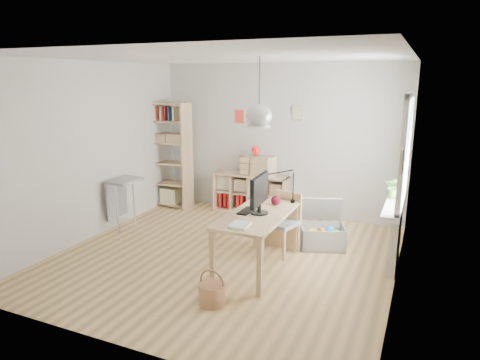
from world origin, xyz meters
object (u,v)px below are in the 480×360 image
at_px(monitor, 259,192).
at_px(storage_chest, 323,232).
at_px(drawer_chest, 258,165).
at_px(desk, 258,220).
at_px(cube_shelf, 250,196).
at_px(tall_bookshelf, 169,151).
at_px(chair, 283,219).

bearing_deg(monitor, storage_chest, 58.67).
height_order(storage_chest, monitor, monitor).
xyz_separation_m(monitor, drawer_chest, (-0.88, 2.19, -0.13)).
bearing_deg(drawer_chest, desk, -54.19).
bearing_deg(cube_shelf, tall_bookshelf, -169.81).
bearing_deg(chair, storage_chest, 59.42).
relative_size(desk, cube_shelf, 1.07).
bearing_deg(monitor, drawer_chest, 109.29).
bearing_deg(tall_bookshelf, monitor, -36.79).
distance_m(chair, drawer_chest, 1.89).
xyz_separation_m(desk, storage_chest, (0.61, 1.09, -0.44)).
bearing_deg(storage_chest, tall_bookshelf, 145.18).
relative_size(monitor, drawer_chest, 0.92).
bearing_deg(chair, cube_shelf, 141.92).
bearing_deg(drawer_chest, chair, -42.91).
bearing_deg(storage_chest, cube_shelf, 125.27).
distance_m(chair, monitor, 0.84).
bearing_deg(tall_bookshelf, desk, -37.01).
bearing_deg(cube_shelf, monitor, -65.01).
height_order(cube_shelf, monitor, monitor).
bearing_deg(chair, drawer_chest, 138.70).
bearing_deg(chair, desk, -86.14).
bearing_deg(storage_chest, monitor, -138.44).
bearing_deg(cube_shelf, desk, -65.39).
bearing_deg(monitor, desk, -168.14).
height_order(chair, storage_chest, chair).
distance_m(desk, storage_chest, 1.32).
distance_m(tall_bookshelf, storage_chest, 3.42).
bearing_deg(cube_shelf, storage_chest, -34.98).
xyz_separation_m(tall_bookshelf, chair, (2.72, -1.31, -0.59)).
bearing_deg(storage_chest, chair, -156.21).
bearing_deg(desk, drawer_chest, 111.53).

